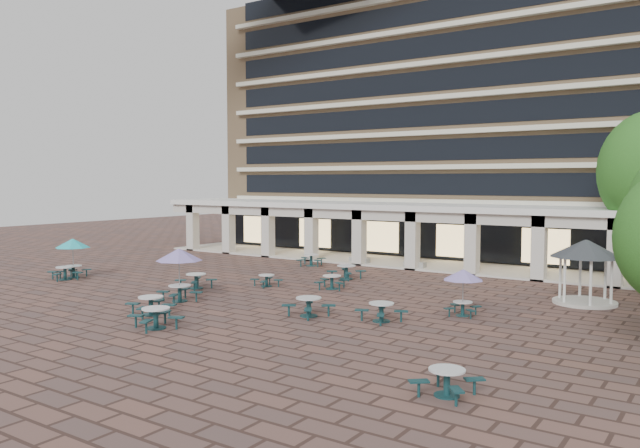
# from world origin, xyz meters

# --- Properties ---
(ground) EXTENTS (120.00, 120.00, 0.00)m
(ground) POSITION_xyz_m (0.00, 0.00, 0.00)
(ground) COLOR brown
(ground) RESTS_ON ground
(apartment_building) EXTENTS (40.00, 15.50, 25.20)m
(apartment_building) POSITION_xyz_m (0.00, 25.47, 12.60)
(apartment_building) COLOR tan
(apartment_building) RESTS_ON ground
(retail_arcade) EXTENTS (42.00, 6.60, 4.40)m
(retail_arcade) POSITION_xyz_m (0.00, 14.80, 3.00)
(retail_arcade) COLOR white
(retail_arcade) RESTS_ON ground
(picnic_table_0) EXTENTS (2.18, 2.18, 0.81)m
(picnic_table_0) POSITION_xyz_m (-13.54, -3.62, 0.48)
(picnic_table_0) COLOR #153E41
(picnic_table_0) RESTS_ON ground
(picnic_table_1) EXTENTS (2.33, 2.33, 0.86)m
(picnic_table_1) POSITION_xyz_m (0.92, -9.02, 0.51)
(picnic_table_1) COLOR #153E41
(picnic_table_1) RESTS_ON ground
(picnic_table_2) EXTENTS (2.19, 2.19, 0.86)m
(picnic_table_2) POSITION_xyz_m (4.78, -3.59, 0.51)
(picnic_table_2) COLOR #153E41
(picnic_table_2) RESTS_ON ground
(picnic_table_3) EXTENTS (1.85, 1.85, 0.78)m
(picnic_table_3) POSITION_xyz_m (14.00, -9.83, 0.47)
(picnic_table_3) COLOR #153E41
(picnic_table_3) RESTS_ON ground
(picnic_table_4) EXTENTS (2.12, 2.12, 2.44)m
(picnic_table_4) POSITION_xyz_m (-13.90, -2.80, 2.07)
(picnic_table_4) COLOR #153E41
(picnic_table_4) RESTS_ON ground
(picnic_table_5) EXTENTS (2.28, 2.28, 0.85)m
(picnic_table_5) POSITION_xyz_m (-1.30, -7.39, 0.51)
(picnic_table_5) COLOR #153E41
(picnic_table_5) RESTS_ON ground
(picnic_table_6) EXTENTS (2.31, 2.31, 2.67)m
(picnic_table_6) POSITION_xyz_m (-2.59, -4.44, 2.27)
(picnic_table_6) COLOR #153E41
(picnic_table_6) RESTS_ON ground
(picnic_table_7) EXTENTS (2.19, 2.19, 0.82)m
(picnic_table_7) POSITION_xyz_m (7.97, -2.66, 0.49)
(picnic_table_7) COLOR #153E41
(picnic_table_7) RESTS_ON ground
(picnic_table_8) EXTENTS (2.02, 2.02, 0.84)m
(picnic_table_8) POSITION_xyz_m (-4.67, -1.26, 0.50)
(picnic_table_8) COLOR #153E41
(picnic_table_8) RESTS_ON ground
(picnic_table_9) EXTENTS (1.84, 1.84, 0.68)m
(picnic_table_9) POSITION_xyz_m (-1.80, 1.48, 0.41)
(picnic_table_9) COLOR #153E41
(picnic_table_9) RESTS_ON ground
(picnic_table_10) EXTENTS (2.08, 2.08, 0.77)m
(picnic_table_10) POSITION_xyz_m (1.77, 2.89, 0.46)
(picnic_table_10) COLOR #153E41
(picnic_table_10) RESTS_ON ground
(picnic_table_11) EXTENTS (1.82, 1.82, 2.10)m
(picnic_table_11) POSITION_xyz_m (10.44, 0.41, 1.78)
(picnic_table_11) COLOR #153E41
(picnic_table_11) RESTS_ON ground
(picnic_table_12) EXTENTS (2.27, 2.27, 0.84)m
(picnic_table_12) POSITION_xyz_m (-4.66, 10.00, 0.50)
(picnic_table_12) COLOR #153E41
(picnic_table_12) RESTS_ON ground
(picnic_table_13) EXTENTS (2.06, 2.06, 0.86)m
(picnic_table_13) POSITION_xyz_m (0.57, 6.35, 0.52)
(picnic_table_13) COLOR #153E41
(picnic_table_13) RESTS_ON ground
(gazebo) EXTENTS (3.41, 3.41, 3.17)m
(gazebo) POSITION_xyz_m (14.39, 6.45, 2.39)
(gazebo) COLOR beige
(gazebo) RESTS_ON ground
(planter_left) EXTENTS (1.50, 0.83, 1.36)m
(planter_left) POSITION_xyz_m (-2.38, 12.90, 0.59)
(planter_left) COLOR #999994
(planter_left) RESTS_ON ground
(planter_right) EXTENTS (1.50, 0.61, 1.17)m
(planter_right) POSITION_xyz_m (2.08, 12.90, 0.44)
(planter_right) COLOR #999994
(planter_right) RESTS_ON ground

